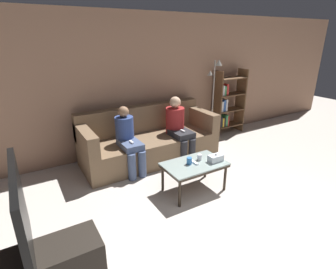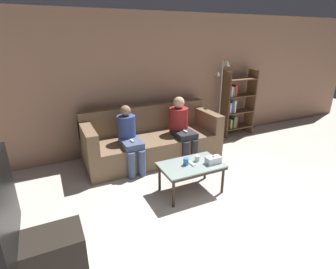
{
  "view_description": "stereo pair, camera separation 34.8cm",
  "coord_description": "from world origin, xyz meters",
  "px_view_note": "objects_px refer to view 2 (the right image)",
  "views": [
    {
      "loc": [
        -2.0,
        -1.17,
        2.17
      ],
      "look_at": [
        0.0,
        2.18,
        0.7
      ],
      "focal_mm": 28.0,
      "sensor_mm": 36.0,
      "label": 1
    },
    {
      "loc": [
        -1.69,
        -1.34,
        2.17
      ],
      "look_at": [
        0.0,
        2.18,
        0.7
      ],
      "focal_mm": 28.0,
      "sensor_mm": 36.0,
      "label": 2
    }
  ],
  "objects_px": {
    "couch": "(152,141)",
    "seated_person_mid_left": "(181,126)",
    "cup_near_left": "(197,158)",
    "tissue_box": "(213,160)",
    "game_remote": "(191,164)",
    "standing_lamp": "(221,93)",
    "cup_near_right": "(186,162)",
    "tv": "(18,255)",
    "coffee_table": "(191,167)",
    "bookshelf": "(235,106)",
    "seated_person_left_end": "(129,137)"
  },
  "relations": [
    {
      "from": "game_remote",
      "to": "standing_lamp",
      "type": "distance_m",
      "value": 2.27
    },
    {
      "from": "tv",
      "to": "game_remote",
      "type": "bearing_deg",
      "value": 18.02
    },
    {
      "from": "tissue_box",
      "to": "cup_near_right",
      "type": "bearing_deg",
      "value": 162.06
    },
    {
      "from": "couch",
      "to": "standing_lamp",
      "type": "height_order",
      "value": "standing_lamp"
    },
    {
      "from": "game_remote",
      "to": "seated_person_left_end",
      "type": "xyz_separation_m",
      "value": [
        -0.57,
        1.1,
        0.12
      ]
    },
    {
      "from": "tv",
      "to": "standing_lamp",
      "type": "xyz_separation_m",
      "value": [
        3.76,
        2.23,
        0.68
      ]
    },
    {
      "from": "cup_near_right",
      "to": "seated_person_left_end",
      "type": "distance_m",
      "value": 1.19
    },
    {
      "from": "coffee_table",
      "to": "seated_person_mid_left",
      "type": "relative_size",
      "value": 0.79
    },
    {
      "from": "coffee_table",
      "to": "standing_lamp",
      "type": "bearing_deg",
      "value": 43.76
    },
    {
      "from": "tissue_box",
      "to": "seated_person_mid_left",
      "type": "relative_size",
      "value": 0.19
    },
    {
      "from": "game_remote",
      "to": "coffee_table",
      "type": "bearing_deg",
      "value": 180.0
    },
    {
      "from": "coffee_table",
      "to": "tissue_box",
      "type": "xyz_separation_m",
      "value": [
        0.3,
        -0.11,
        0.1
      ]
    },
    {
      "from": "couch",
      "to": "bookshelf",
      "type": "bearing_deg",
      "value": 8.32
    },
    {
      "from": "coffee_table",
      "to": "bookshelf",
      "type": "relative_size",
      "value": 0.61
    },
    {
      "from": "tissue_box",
      "to": "seated_person_mid_left",
      "type": "xyz_separation_m",
      "value": [
        0.14,
        1.23,
        0.12
      ]
    },
    {
      "from": "cup_near_right",
      "to": "game_remote",
      "type": "bearing_deg",
      "value": -11.34
    },
    {
      "from": "game_remote",
      "to": "tv",
      "type": "xyz_separation_m",
      "value": [
        -2.18,
        -0.71,
        -0.08
      ]
    },
    {
      "from": "standing_lamp",
      "to": "seated_person_left_end",
      "type": "distance_m",
      "value": 2.24
    },
    {
      "from": "couch",
      "to": "seated_person_left_end",
      "type": "height_order",
      "value": "seated_person_left_end"
    },
    {
      "from": "tv",
      "to": "seated_person_mid_left",
      "type": "bearing_deg",
      "value": 35.01
    },
    {
      "from": "tv",
      "to": "bookshelf",
      "type": "xyz_separation_m",
      "value": [
        4.28,
        2.37,
        0.31
      ]
    },
    {
      "from": "coffee_table",
      "to": "tv",
      "type": "bearing_deg",
      "value": -161.98
    },
    {
      "from": "coffee_table",
      "to": "cup_near_left",
      "type": "relative_size",
      "value": 10.56
    },
    {
      "from": "cup_near_left",
      "to": "seated_person_left_end",
      "type": "bearing_deg",
      "value": 123.61
    },
    {
      "from": "seated_person_mid_left",
      "to": "tv",
      "type": "bearing_deg",
      "value": -144.99
    },
    {
      "from": "cup_near_right",
      "to": "game_remote",
      "type": "xyz_separation_m",
      "value": [
        0.08,
        -0.02,
        -0.04
      ]
    },
    {
      "from": "tissue_box",
      "to": "bookshelf",
      "type": "distance_m",
      "value": 2.53
    },
    {
      "from": "seated_person_mid_left",
      "to": "seated_person_left_end",
      "type": "bearing_deg",
      "value": -178.52
    },
    {
      "from": "bookshelf",
      "to": "standing_lamp",
      "type": "bearing_deg",
      "value": -164.62
    },
    {
      "from": "coffee_table",
      "to": "game_remote",
      "type": "bearing_deg",
      "value": 0.0
    },
    {
      "from": "cup_near_right",
      "to": "coffee_table",
      "type": "bearing_deg",
      "value": -11.34
    },
    {
      "from": "couch",
      "to": "seated_person_mid_left",
      "type": "height_order",
      "value": "seated_person_mid_left"
    },
    {
      "from": "game_remote",
      "to": "seated_person_mid_left",
      "type": "relative_size",
      "value": 0.13
    },
    {
      "from": "cup_near_right",
      "to": "tissue_box",
      "type": "xyz_separation_m",
      "value": [
        0.38,
        -0.12,
        0.0
      ]
    },
    {
      "from": "tissue_box",
      "to": "bookshelf",
      "type": "relative_size",
      "value": 0.15
    },
    {
      "from": "coffee_table",
      "to": "seated_person_mid_left",
      "type": "xyz_separation_m",
      "value": [
        0.44,
        1.12,
        0.22
      ]
    },
    {
      "from": "couch",
      "to": "bookshelf",
      "type": "distance_m",
      "value": 2.22
    },
    {
      "from": "cup_near_left",
      "to": "tv",
      "type": "bearing_deg",
      "value": -161.74
    },
    {
      "from": "seated_person_left_end",
      "to": "tv",
      "type": "bearing_deg",
      "value": -131.72
    },
    {
      "from": "cup_near_left",
      "to": "tissue_box",
      "type": "height_order",
      "value": "tissue_box"
    },
    {
      "from": "coffee_table",
      "to": "seated_person_left_end",
      "type": "xyz_separation_m",
      "value": [
        -0.57,
        1.1,
        0.18
      ]
    },
    {
      "from": "seated_person_left_end",
      "to": "seated_person_mid_left",
      "type": "height_order",
      "value": "seated_person_mid_left"
    },
    {
      "from": "seated_person_left_end",
      "to": "standing_lamp",
      "type": "bearing_deg",
      "value": 11.07
    },
    {
      "from": "cup_near_right",
      "to": "bookshelf",
      "type": "xyz_separation_m",
      "value": [
        2.18,
        1.64,
        0.19
      ]
    },
    {
      "from": "cup_near_left",
      "to": "tissue_box",
      "type": "relative_size",
      "value": 0.39
    },
    {
      "from": "cup_near_right",
      "to": "tv",
      "type": "bearing_deg",
      "value": -160.91
    },
    {
      "from": "cup_near_right",
      "to": "seated_person_mid_left",
      "type": "bearing_deg",
      "value": 64.83
    },
    {
      "from": "cup_near_right",
      "to": "standing_lamp",
      "type": "xyz_separation_m",
      "value": [
        1.67,
        1.5,
        0.55
      ]
    },
    {
      "from": "seated_person_left_end",
      "to": "seated_person_mid_left",
      "type": "bearing_deg",
      "value": 1.48
    },
    {
      "from": "coffee_table",
      "to": "standing_lamp",
      "type": "xyz_separation_m",
      "value": [
        1.59,
        1.52,
        0.65
      ]
    }
  ]
}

